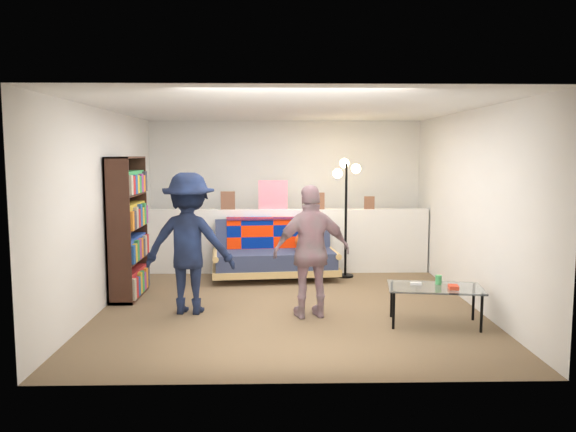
% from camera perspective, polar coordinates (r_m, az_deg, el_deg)
% --- Properties ---
extents(ground, '(5.00, 5.00, 0.00)m').
position_cam_1_polar(ground, '(7.14, 0.08, -8.77)').
color(ground, brown).
rests_on(ground, ground).
extents(room_shell, '(4.60, 5.05, 2.45)m').
position_cam_1_polar(room_shell, '(7.36, -0.01, 4.87)').
color(room_shell, silver).
rests_on(room_shell, ground).
extents(half_wall_ledge, '(4.45, 0.15, 1.00)m').
position_cam_1_polar(half_wall_ledge, '(8.80, -0.21, -2.54)').
color(half_wall_ledge, silver).
rests_on(half_wall_ledge, ground).
extents(ledge_decor, '(2.97, 0.02, 0.45)m').
position_cam_1_polar(ledge_decor, '(8.69, -1.70, 1.84)').
color(ledge_decor, brown).
rests_on(ledge_decor, half_wall_ledge).
extents(futon_sofa, '(1.92, 1.06, 0.79)m').
position_cam_1_polar(futon_sofa, '(8.40, -1.25, -3.88)').
color(futon_sofa, tan).
rests_on(futon_sofa, ground).
extents(bookshelf, '(0.30, 0.91, 1.82)m').
position_cam_1_polar(bookshelf, '(7.55, -15.98, -1.59)').
color(bookshelf, black).
rests_on(bookshelf, ground).
extents(coffee_table, '(1.08, 0.70, 0.52)m').
position_cam_1_polar(coffee_table, '(6.37, 14.77, -7.20)').
color(coffee_table, black).
rests_on(coffee_table, ground).
extents(floor_lamp, '(0.42, 0.34, 1.79)m').
position_cam_1_polar(floor_lamp, '(8.46, 5.89, 2.31)').
color(floor_lamp, black).
rests_on(floor_lamp, ground).
extents(person_left, '(1.13, 0.73, 1.65)m').
position_cam_1_polar(person_left, '(6.64, -10.02, -2.74)').
color(person_left, black).
rests_on(person_left, ground).
extents(person_right, '(0.94, 0.54, 1.51)m').
position_cam_1_polar(person_right, '(6.37, 2.43, -3.64)').
color(person_right, '#BF7C8A').
rests_on(person_right, ground).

